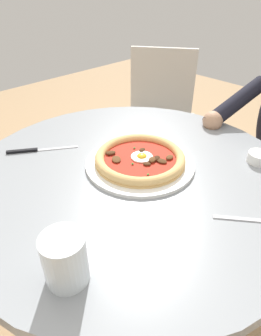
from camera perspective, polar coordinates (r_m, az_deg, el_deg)
name	(u,v)px	position (r m, az deg, el deg)	size (l,w,h in m)	color
ground_plane	(131,317)	(1.36, 0.04, -27.14)	(6.00, 6.00, 0.02)	tan
dining_table	(131,210)	(0.88, 0.06, -8.16)	(0.91, 0.91, 0.73)	gray
pizza_on_plate	(140,160)	(0.82, 1.88, 1.67)	(0.31, 0.31, 0.04)	white
water_glass	(66,262)	(0.54, -12.56, -17.46)	(0.08, 0.08, 0.10)	silver
steak_knife	(32,150)	(0.93, -18.69, 3.31)	(0.18, 0.13, 0.01)	silver
ramekin_capers	(259,157)	(0.90, 23.81, 1.94)	(0.06, 0.06, 0.03)	white
fork_utensil	(255,220)	(0.71, 23.17, -9.38)	(0.12, 0.15, 0.00)	#BCBCC1
cafe_chair_spare_far	(159,112)	(1.70, 5.64, 10.87)	(0.57, 0.57, 0.84)	beige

